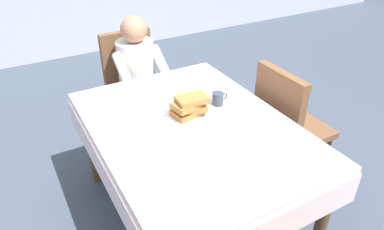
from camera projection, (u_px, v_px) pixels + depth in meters
The scene contains 13 objects.
ground_plane at pixel (192, 213), 2.48m from camera, with size 14.00×14.00×0.00m, color #3D4756.
dining_table_main at pixel (192, 137), 2.14m from camera, with size 1.12×1.52×0.74m.
chair_diner at pixel (133, 79), 3.10m from camera, with size 0.44×0.45×0.93m.
diner_person at pixel (138, 71), 2.91m from camera, with size 0.40×0.43×1.12m.
chair_right_side at pixel (286, 121), 2.52m from camera, with size 0.45×0.44×0.93m.
plate_breakfast at pixel (189, 115), 2.17m from camera, with size 0.28×0.28×0.02m, color white.
breakfast_stack at pixel (189, 106), 2.13m from camera, with size 0.23×0.18×0.12m.
cup_coffee at pixel (218, 99), 2.28m from camera, with size 0.11×0.08×0.08m.
syrup_pitcher at pixel (142, 114), 2.12m from camera, with size 0.08×0.08×0.07m.
fork_left_of_plate at pixel (162, 126), 2.08m from camera, with size 0.18×0.01×0.01m, color silver.
knife_right_of_plate at pixel (217, 110), 2.24m from camera, with size 0.20×0.01×0.01m, color silver.
spoon_near_edge at pixel (208, 141), 1.95m from camera, with size 0.15×0.01×0.01m, color silver.
napkin_folded at pixel (161, 145), 1.92m from camera, with size 0.17×0.12×0.01m, color white.
Camera 1 is at (-0.86, -1.52, 1.89)m, focal length 33.21 mm.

